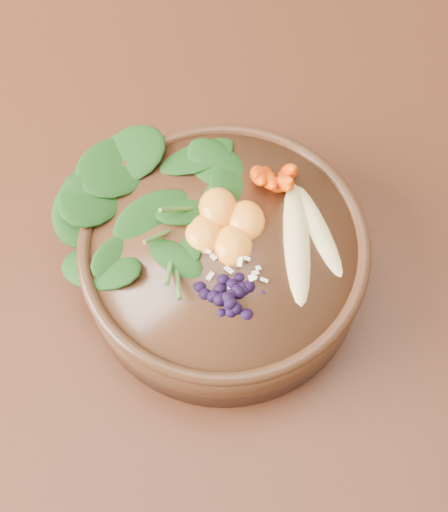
% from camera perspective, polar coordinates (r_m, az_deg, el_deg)
% --- Properties ---
extents(ground, '(4.00, 4.00, 0.00)m').
position_cam_1_polar(ground, '(1.50, 2.65, -9.07)').
color(ground, '#381E0F').
rests_on(ground, ground).
extents(dining_table, '(1.60, 0.90, 0.75)m').
position_cam_1_polar(dining_table, '(0.90, 4.39, 3.99)').
color(dining_table, '#331C0C').
rests_on(dining_table, ground).
extents(stoneware_bowl, '(0.29, 0.29, 0.08)m').
position_cam_1_polar(stoneware_bowl, '(0.71, 0.00, -0.37)').
color(stoneware_bowl, '#472918').
rests_on(stoneware_bowl, dining_table).
extents(kale_heap, '(0.19, 0.17, 0.04)m').
position_cam_1_polar(kale_heap, '(0.69, -3.84, 5.97)').
color(kale_heap, '#1B4415').
rests_on(kale_heap, stoneware_bowl).
extents(carrot_cluster, '(0.06, 0.06, 0.08)m').
position_cam_1_polar(carrot_cluster, '(0.69, 3.93, 8.27)').
color(carrot_cluster, '#FF4000').
rests_on(carrot_cluster, stoneware_bowl).
extents(banana_halves, '(0.07, 0.16, 0.03)m').
position_cam_1_polar(banana_halves, '(0.68, 6.83, 2.15)').
color(banana_halves, '#E0CC84').
rests_on(banana_halves, stoneware_bowl).
extents(mandarin_cluster, '(0.08, 0.09, 0.03)m').
position_cam_1_polar(mandarin_cluster, '(0.67, 0.10, 2.98)').
color(mandarin_cluster, orange).
rests_on(mandarin_cluster, stoneware_bowl).
extents(blueberry_pile, '(0.13, 0.10, 0.04)m').
position_cam_1_polar(blueberry_pile, '(0.64, 0.50, -2.71)').
color(blueberry_pile, black).
rests_on(blueberry_pile, stoneware_bowl).
extents(coconut_flakes, '(0.09, 0.07, 0.01)m').
position_cam_1_polar(coconut_flakes, '(0.67, 0.24, -0.24)').
color(coconut_flakes, white).
rests_on(coconut_flakes, stoneware_bowl).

